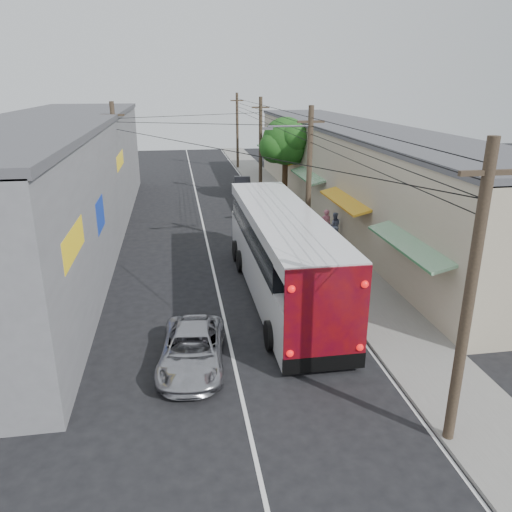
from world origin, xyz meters
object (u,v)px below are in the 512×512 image
(jeepney, at_px, (192,349))
(parked_suv, at_px, (269,220))
(parked_car_mid, at_px, (262,200))
(pedestrian_near, at_px, (326,225))
(pedestrian_far, at_px, (334,226))
(coach_bus, at_px, (281,253))
(parked_car_far, at_px, (242,185))

(jeepney, distance_m, parked_suv, 16.14)
(parked_car_mid, xyz_separation_m, pedestrian_near, (2.44, -8.29, 0.28))
(pedestrian_near, bearing_deg, pedestrian_far, 177.22)
(coach_bus, height_order, parked_car_mid, coach_bus)
(parked_car_far, height_order, pedestrian_near, pedestrian_near)
(parked_suv, xyz_separation_m, parked_car_far, (-0.04, 12.51, -0.16))
(parked_suv, relative_size, pedestrian_far, 3.41)
(parked_suv, relative_size, parked_car_far, 1.42)
(coach_bus, height_order, jeepney, coach_bus)
(parked_car_far, xyz_separation_m, pedestrian_near, (3.01, -14.90, 0.40))
(coach_bus, height_order, parked_suv, coach_bus)
(jeepney, distance_m, pedestrian_near, 15.33)
(parked_suv, height_order, parked_car_far, parked_suv)
(jeepney, bearing_deg, pedestrian_near, 62.79)
(parked_suv, distance_m, pedestrian_far, 4.24)
(parked_car_far, distance_m, pedestrian_near, 15.21)
(parked_car_mid, height_order, parked_car_far, parked_car_mid)
(jeepney, height_order, pedestrian_far, pedestrian_far)
(jeepney, relative_size, parked_suv, 0.82)
(parked_suv, height_order, pedestrian_far, pedestrian_far)
(parked_suv, distance_m, parked_car_mid, 5.93)
(parked_car_mid, relative_size, pedestrian_near, 2.41)
(parked_car_mid, distance_m, pedestrian_far, 8.78)
(parked_car_mid, relative_size, pedestrian_far, 2.73)
(parked_suv, relative_size, parked_car_mid, 1.25)
(coach_bus, xyz_separation_m, parked_car_mid, (1.84, 15.66, -1.24))
(parked_car_mid, bearing_deg, parked_suv, -97.49)
(parked_suv, distance_m, pedestrian_near, 3.82)
(jeepney, bearing_deg, parked_suv, 76.39)
(coach_bus, xyz_separation_m, pedestrian_far, (4.84, 7.41, -1.06))
(jeepney, height_order, parked_car_far, parked_car_far)
(coach_bus, distance_m, pedestrian_far, 8.92)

